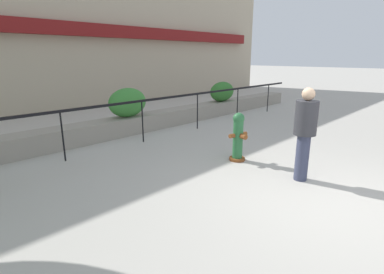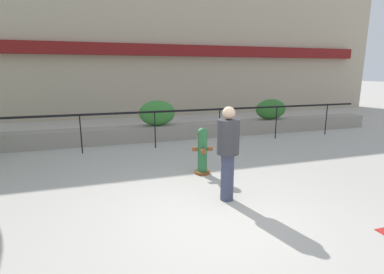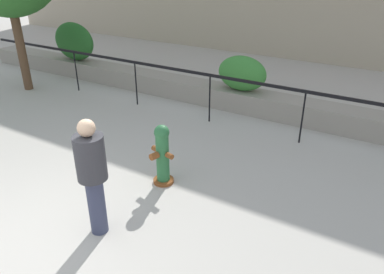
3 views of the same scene
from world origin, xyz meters
name	(u,v)px [view 1 (image 1 of 3)]	position (x,y,z in m)	size (l,w,h in m)	color
ground_plane	(327,200)	(0.00, 0.00, 0.00)	(120.00, 120.00, 0.00)	#B2ADA3
building_facade	(31,11)	(0.00, 11.98, 3.99)	(30.00, 1.36, 8.00)	tan
planter_wall_low	(120,126)	(0.00, 6.00, 0.25)	(18.00, 0.70, 0.50)	gray
fence_railing_segment	(142,105)	(0.00, 4.90, 1.02)	(15.00, 0.05, 1.15)	black
hedge_bush_1	(128,103)	(0.29, 6.00, 0.93)	(1.24, 0.63, 0.86)	#387F33
hedge_bush_2	(222,92)	(4.75, 6.00, 0.89)	(1.26, 0.63, 0.77)	#2D6B28
fire_hydrant	(238,136)	(0.57, 2.19, 0.55)	(0.48, 0.47, 1.08)	brown
pedestrian	(305,129)	(0.52, 0.70, 0.99)	(0.45, 0.45, 1.73)	#383D56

